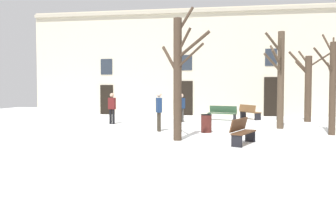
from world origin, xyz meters
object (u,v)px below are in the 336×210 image
object	(u,v)px
tree_center	(307,85)
bench_by_litter_bin	(242,131)
tree_right_of_center	(280,76)
bench_back_to_back_left	(249,112)
tree_near_facade	(333,81)
person_strolling	(159,109)
streetlamp	(279,85)
litter_bin	(206,123)
person_crossing_plaza	(112,107)
person_by_shop_door	(181,106)
tree_foreground	(178,75)
bench_far_corner	(222,113)

from	to	relation	value
tree_center	bench_by_litter_bin	size ratio (longest dim) A/B	2.72
tree_right_of_center	bench_back_to_back_left	bearing A→B (deg)	101.34
tree_near_facade	person_strolling	xyz separation A→B (m)	(-7.51, 0.07, -1.25)
tree_right_of_center	bench_by_litter_bin	distance (m)	6.02
streetlamp	litter_bin	bearing A→B (deg)	-120.56
streetlamp	person_crossing_plaza	world-z (taller)	streetlamp
tree_right_of_center	litter_bin	xyz separation A→B (m)	(-3.48, -2.07, -2.16)
person_by_shop_door	bench_back_to_back_left	bearing A→B (deg)	162.74
person_crossing_plaza	bench_back_to_back_left	bearing A→B (deg)	-141.74
tree_right_of_center	person_crossing_plaza	xyz separation A→B (m)	(-8.84, 0.87, -1.61)
person_by_shop_door	tree_foreground	bearing A→B (deg)	44.95
tree_center	bench_by_litter_bin	xyz separation A→B (m)	(-4.28, -9.28, -1.73)
tree_right_of_center	bench_far_corner	bearing A→B (deg)	123.69
bench_back_to_back_left	tree_foreground	bearing A→B (deg)	132.98
litter_bin	person_by_shop_door	size ratio (longest dim) A/B	0.49
tree_right_of_center	tree_center	size ratio (longest dim) A/B	1.10
bench_far_corner	tree_near_facade	bearing A→B (deg)	-31.98
person_by_shop_door	person_crossing_plaza	world-z (taller)	person_crossing_plaza
streetlamp	litter_bin	xyz separation A→B (m)	(-4.19, -7.09, -1.80)
streetlamp	bench_by_litter_bin	world-z (taller)	streetlamp
litter_bin	person_crossing_plaza	world-z (taller)	person_crossing_plaza
tree_foreground	tree_center	xyz separation A→B (m)	(6.62, 8.68, -0.31)
tree_center	bench_far_corner	xyz separation A→B (m)	(-4.99, 0.14, -1.73)
bench_by_litter_bin	person_crossing_plaza	size ratio (longest dim) A/B	0.93
streetlamp	person_strolling	xyz separation A→B (m)	(-6.36, -7.04, -1.19)
person_by_shop_door	streetlamp	bearing A→B (deg)	151.94
person_strolling	tree_center	bearing A→B (deg)	104.39
bench_back_to_back_left	person_strolling	world-z (taller)	person_strolling
tree_near_facade	bench_back_to_back_left	world-z (taller)	tree_near_facade
bench_far_corner	tree_center	bearing A→B (deg)	19.85
bench_by_litter_bin	tree_near_facade	bearing A→B (deg)	-28.72
tree_foreground	person_crossing_plaza	bearing A→B (deg)	128.70
streetlamp	tree_center	bearing A→B (deg)	-33.34
tree_foreground	person_strolling	size ratio (longest dim) A/B	2.79
bench_far_corner	person_by_shop_door	size ratio (longest dim) A/B	1.11
tree_right_of_center	litter_bin	distance (m)	4.59
bench_back_to_back_left	person_by_shop_door	distance (m)	4.93
tree_near_facade	tree_center	size ratio (longest dim) A/B	1.11
bench_far_corner	person_strolling	xyz separation A→B (m)	(-2.86, -6.20, 0.56)
litter_bin	person_by_shop_door	bearing A→B (deg)	109.83
bench_far_corner	person_crossing_plaza	world-z (taller)	person_crossing_plaza
bench_far_corner	litter_bin	bearing A→B (deg)	-74.82
person_strolling	tree_foreground	bearing A→B (deg)	1.95
tree_center	person_crossing_plaza	xyz separation A→B (m)	(-11.05, -3.16, -1.23)
tree_right_of_center	person_crossing_plaza	world-z (taller)	tree_right_of_center
tree_near_facade	person_by_shop_door	distance (m)	8.52
person_strolling	person_crossing_plaza	bearing A→B (deg)	-155.46
person_strolling	bench_by_litter_bin	bearing A→B (deg)	24.78
bench_by_litter_bin	tree_right_of_center	bearing A→B (deg)	0.98
streetlamp	person_by_shop_door	bearing A→B (deg)	-157.21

